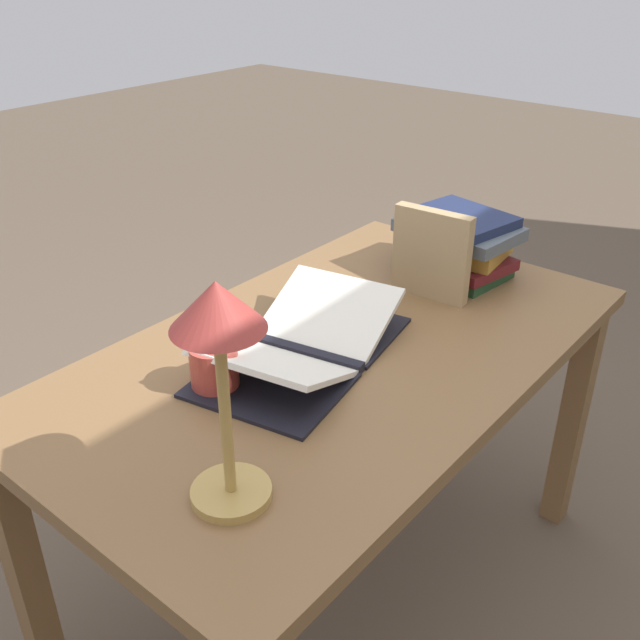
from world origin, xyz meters
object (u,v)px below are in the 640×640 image
Objects in this scene: open_book at (303,345)px; coffee_mug at (215,367)px; reading_lamp at (220,344)px; book_standing_upright at (431,254)px; book_stack_tall at (456,243)px.

open_book reaches higher than coffee_mug.
book_standing_upright is at bearing -170.25° from reading_lamp.
open_book is 0.50m from reading_lamp.
book_stack_tall is 1.39× the size of book_standing_upright.
book_stack_tall is 2.50× the size of coffee_mug.
reading_lamp reaches higher than open_book.
book_stack_tall is at bearing -176.44° from book_standing_upright.
reading_lamp is (0.39, 0.19, 0.25)m from open_book.
open_book is 0.20m from coffee_mug.
book_standing_upright is 1.80× the size of coffee_mug.
coffee_mug is at bearing -13.71° from book_standing_upright.
open_book is at bearing -154.34° from reading_lamp.
book_stack_tall is (-0.56, 0.03, 0.05)m from open_book.
book_stack_tall is at bearing 173.63° from coffee_mug.
open_book is at bearing -3.08° from book_stack_tall.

